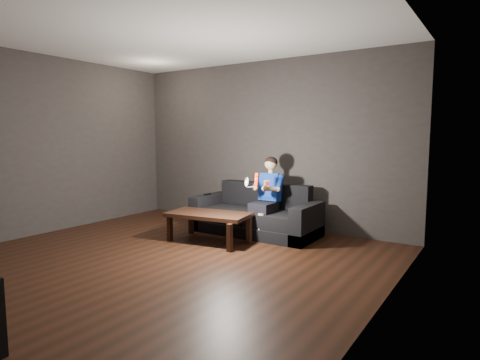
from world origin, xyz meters
The scene contains 11 objects.
floor centered at (0.00, 0.00, 0.00)m, with size 5.00×5.00×0.00m, color black.
back_wall centered at (0.00, 2.50, 1.35)m, with size 5.00×0.04×2.70m, color #36302E.
left_wall centered at (-2.50, 0.00, 1.35)m, with size 0.04×5.00×2.70m, color #36302E.
right_wall centered at (2.50, 0.00, 1.35)m, with size 0.04×5.00×2.70m, color #36302E.
ceiling centered at (0.00, 0.00, 2.70)m, with size 5.00×5.00×0.02m, color silver.
sofa centered at (0.20, 1.91, 0.24)m, with size 1.94×0.84×0.75m.
child centered at (0.42, 1.87, 0.68)m, with size 0.46×0.57×1.14m.
wii_remote_red centered at (0.51, 1.43, 0.89)m, with size 0.05×0.07×0.19m.
nunchuk_white centered at (0.34, 1.43, 0.84)m, with size 0.07×0.09×0.14m.
wii_remote_black centered at (-0.67, 1.84, 0.54)m, with size 0.05×0.14×0.03m.
coffee_table centered at (-0.08, 1.10, 0.36)m, with size 1.23×0.76×0.42m.
Camera 1 is at (3.33, -3.26, 1.49)m, focal length 30.00 mm.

